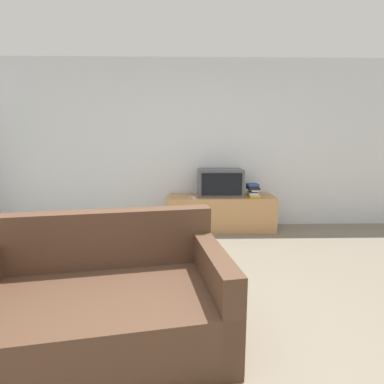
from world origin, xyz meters
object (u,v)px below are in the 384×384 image
object	(u,v)px
tv_stand	(221,213)
television	(220,182)
couch	(101,304)
book_stack	(253,190)
remote_on_stand	(193,197)

from	to	relation	value
tv_stand	television	world-z (taller)	television
tv_stand	couch	size ratio (longest dim) A/B	0.89
tv_stand	book_stack	size ratio (longest dim) A/B	7.14
book_stack	remote_on_stand	distance (m)	0.93
couch	remote_on_stand	xyz separation A→B (m)	(0.69, 2.44, 0.26)
tv_stand	book_stack	bearing A→B (deg)	-6.01
tv_stand	book_stack	world-z (taller)	book_stack
remote_on_stand	tv_stand	bearing A→B (deg)	18.41
book_stack	remote_on_stand	xyz separation A→B (m)	(-0.92, -0.10, -0.09)
television	remote_on_stand	world-z (taller)	television
remote_on_stand	couch	bearing A→B (deg)	-105.85
couch	remote_on_stand	size ratio (longest dim) A/B	10.52
television	book_stack	xyz separation A→B (m)	(0.49, -0.10, -0.10)
tv_stand	couch	bearing A→B (deg)	-113.65
television	book_stack	distance (m)	0.51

